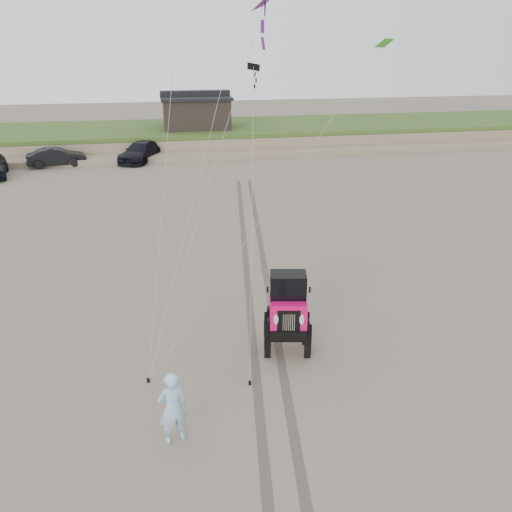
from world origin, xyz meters
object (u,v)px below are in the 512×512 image
(truck_c, at_px, (141,152))
(man, at_px, (173,408))
(truck_b, at_px, (57,157))
(jeep, at_px, (287,322))
(cabin, at_px, (196,111))

(truck_c, xyz_separation_m, man, (1.25, -32.83, 0.19))
(truck_b, height_order, jeep, jeep)
(cabin, height_order, man, cabin)
(truck_c, xyz_separation_m, jeep, (4.86, -29.64, 0.25))
(cabin, xyz_separation_m, man, (-3.91, -38.86, -2.27))
(truck_c, bearing_deg, jeep, -55.92)
(jeep, bearing_deg, man, -127.14)
(cabin, height_order, truck_b, cabin)
(truck_b, distance_m, man, 33.06)
(truck_b, bearing_deg, cabin, -69.29)
(truck_c, height_order, jeep, jeep)
(cabin, bearing_deg, jeep, -90.48)
(cabin, relative_size, man, 3.31)
(truck_c, bearing_deg, cabin, 74.23)
(truck_b, xyz_separation_m, man, (7.78, -32.13, 0.23))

